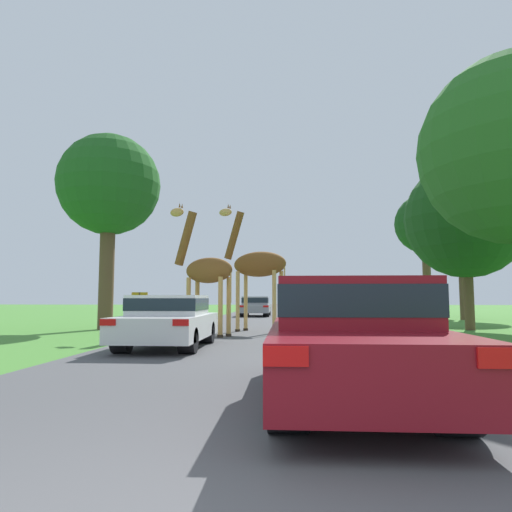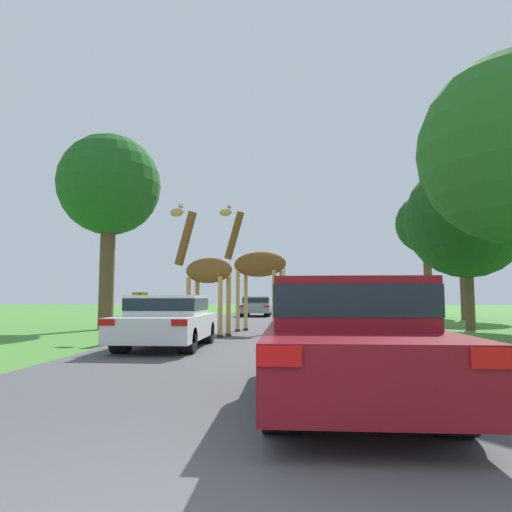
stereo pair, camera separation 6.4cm
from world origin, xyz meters
name	(u,v)px [view 1 (the left image)]	position (x,y,z in m)	size (l,w,h in m)	color
road	(275,316)	(0.00, 30.00, 0.00)	(7.59, 120.00, 0.00)	#4C4C4F
giraffe_near_road	(257,265)	(-0.29, 14.98, 2.47)	(2.80, 1.61, 4.89)	tan
giraffe_companion	(205,269)	(-1.89, 12.96, 2.18)	(2.48, 1.46, 4.52)	tan
car_lead_maroon	(349,335)	(1.59, 3.80, 0.78)	(1.89, 4.63, 1.47)	maroon
car_queue_right	(169,320)	(-2.14, 9.42, 0.70)	(1.89, 3.98, 1.31)	silver
car_queue_left	(256,306)	(-1.30, 29.28, 0.71)	(1.95, 4.26, 1.32)	gray
tree_left_edge	(425,225)	(10.56, 30.47, 6.36)	(4.17, 4.17, 8.54)	brown
tree_centre_back	(109,187)	(-6.36, 15.80, 5.75)	(4.10, 4.10, 7.88)	brown
tree_far_right	(466,219)	(7.90, 16.35, 4.35)	(4.69, 4.69, 6.70)	brown
tree_mid_field	(461,228)	(10.84, 24.73, 5.23)	(4.22, 4.22, 7.37)	brown
sign_post	(139,303)	(-5.50, 17.37, 1.03)	(0.70, 0.08, 1.48)	#4C3823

